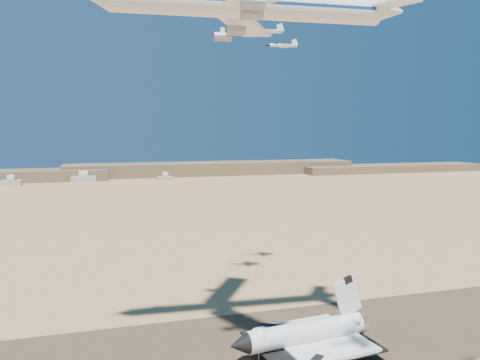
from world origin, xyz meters
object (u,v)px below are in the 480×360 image
object	(u,v)px
shuttle	(304,335)
chase_jet_e	(282,45)
chase_jet_d	(265,31)
crew_c	(355,359)
carrier_747	(242,5)

from	to	relation	value
shuttle	chase_jet_e	world-z (taller)	chase_jet_e
chase_jet_e	chase_jet_d	bearing A→B (deg)	-120.42
crew_c	chase_jet_d	world-z (taller)	chase_jet_d
chase_jet_d	carrier_747	bearing A→B (deg)	-106.21
shuttle	carrier_747	bearing A→B (deg)	165.04
crew_c	chase_jet_e	bearing A→B (deg)	-69.03
chase_jet_e	crew_c	bearing A→B (deg)	-85.91
chase_jet_d	chase_jet_e	bearing A→B (deg)	60.55
shuttle	chase_jet_d	size ratio (longest dim) A/B	2.91
crew_c	chase_jet_d	distance (m)	116.12
crew_c	chase_jet_d	bearing A→B (deg)	-57.57
carrier_747	chase_jet_e	size ratio (longest dim) A/B	6.00
chase_jet_e	carrier_747	bearing A→B (deg)	-110.86
carrier_747	chase_jet_d	size ratio (longest dim) A/B	5.60
shuttle	chase_jet_d	world-z (taller)	chase_jet_d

